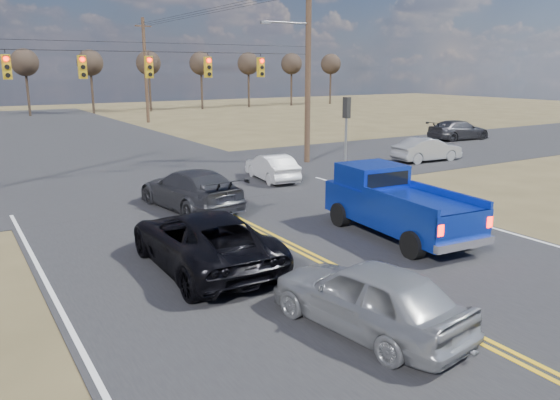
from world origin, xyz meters
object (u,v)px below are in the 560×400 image
silver_suv (368,296)px  dgrey_car_queue (190,189)px  cross_car_east_near (427,150)px  black_suv (203,240)px  pickup_truck (395,204)px  white_car_queue (272,167)px  cross_car_east_far (459,130)px

silver_suv → dgrey_car_queue: dgrey_car_queue is taller
cross_car_east_near → black_suv: bearing=121.2°
dgrey_car_queue → cross_car_east_near: dgrey_car_queue is taller
pickup_truck → black_suv: bearing=179.7°
pickup_truck → dgrey_car_queue: 7.85m
silver_suv → pickup_truck: bearing=-146.9°
cross_car_east_near → silver_suv: bearing=134.8°
silver_suv → white_car_queue: size_ratio=1.15×
dgrey_car_queue → white_car_queue: bearing=-157.2°
black_suv → dgrey_car_queue: 6.44m
silver_suv → cross_car_east_near: 22.03m
white_car_queue → cross_car_east_near: bearing=-172.1°
dgrey_car_queue → cross_car_east_far: size_ratio=1.05×
cross_car_east_near → white_car_queue: bearing=94.4°
pickup_truck → black_suv: (-6.42, 0.52, -0.25)m
black_suv → dgrey_car_queue: black_suv is taller
cross_car_east_far → white_car_queue: bearing=110.1°
cross_car_east_near → cross_car_east_far: cross_car_east_far is taller
pickup_truck → silver_suv: 6.85m
silver_suv → black_suv: bearing=-84.3°
pickup_truck → cross_car_east_far: bearing=40.7°
silver_suv → white_car_queue: (6.26, 14.29, -0.12)m
black_suv → white_car_queue: black_suv is taller
black_suv → silver_suv: bearing=105.8°
black_suv → cross_car_east_near: black_suv is taller
white_car_queue → pickup_truck: bearing=90.7°
dgrey_car_queue → pickup_truck: bearing=116.1°
black_suv → white_car_queue: size_ratio=1.47×
cross_car_east_near → cross_car_east_far: bearing=-54.3°
black_suv → white_car_queue: 11.91m
pickup_truck → silver_suv: size_ratio=1.32×
pickup_truck → black_suv: pickup_truck is taller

